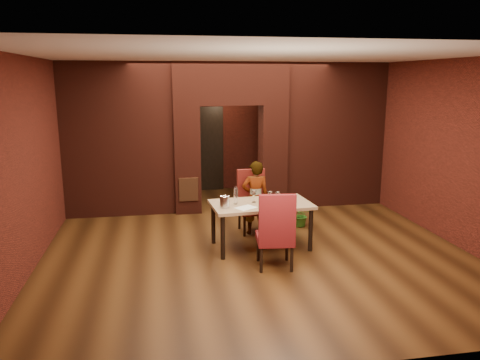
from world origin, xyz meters
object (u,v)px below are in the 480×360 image
Objects in this scene: wine_bucket at (225,202)px; wine_glass_b at (270,197)px; wine_glass_a at (254,196)px; wine_glass_c at (278,198)px; water_bottle at (236,195)px; potted_plant at (300,214)px; dining_table at (261,225)px; chair_near at (275,229)px; chair_far at (254,202)px; person_seated at (255,198)px.

wine_glass_b is at bearing 16.28° from wine_bucket.
wine_glass_c is (0.38, -0.15, -0.00)m from wine_glass_a.
wine_glass_a is 0.68× the size of water_bottle.
potted_plant is at bearing 35.50° from wine_bucket.
dining_table is 8.36× the size of wine_glass_c.
potted_plant is at bearing 40.36° from dining_table.
wine_glass_c is 0.93m from wine_bucket.
chair_near is 1.00m from wine_bucket.
wine_glass_b is 0.92× the size of wine_bucket.
wine_glass_c reaches higher than dining_table.
potted_plant is (0.98, 0.18, -0.35)m from chair_far.
dining_table is at bearing 162.94° from wine_glass_c.
wine_glass_a is 1.01× the size of wine_glass_c.
wine_glass_b is (0.11, -0.68, 0.19)m from person_seated.
wine_glass_c is 1.47m from potted_plant.
water_bottle reaches higher than wine_glass_c.
chair_near reaches higher than wine_glass_b.
wine_bucket is 0.66× the size of water_bottle.
water_bottle is (-0.45, 0.89, 0.33)m from chair_near.
wine_glass_a is at bearing 79.18° from person_seated.
chair_near is 0.97m from wine_glass_b.
water_bottle is at bearing 171.51° from wine_glass_c.
wine_glass_b is (0.12, -0.77, 0.29)m from chair_far.
wine_glass_b is at bearing 102.44° from person_seated.
water_bottle is (-0.32, -0.05, 0.05)m from wine_glass_a.
dining_table is 0.51m from wine_glass_b.
potted_plant is at bearing 8.59° from chair_far.
chair_far is 0.14m from person_seated.
chair_far is (0.04, 0.82, 0.19)m from dining_table.
chair_near is 2.16m from potted_plant.
chair_near is 5.92× the size of wine_glass_a.
person_seated is at bearing -84.46° from chair_near.
potted_plant is at bearing -160.68° from person_seated.
chair_near is at bearing 92.06° from person_seated.
wine_glass_a is 1.13× the size of wine_glass_b.
person_seated is 0.89m from water_bottle.
water_bottle is (-0.43, 0.02, 0.54)m from dining_table.
wine_glass_a is at bearing 176.45° from wine_glass_b.
wine_bucket is at bearing -136.63° from water_bottle.
person_seated is 1.17m from wine_bucket.
chair_near is at bearing -45.51° from wine_bucket.
wine_bucket is (-0.82, -0.24, 0.01)m from wine_glass_b.
person_seated is 0.86m from wine_glass_c.
wine_glass_c is at bearing -21.94° from wine_glass_a.
wine_glass_a is at bearing 143.20° from dining_table.
wine_glass_a is 1.04× the size of wine_bucket.
wine_glass_a is at bearing 25.24° from wine_bucket.
dining_table is 0.79m from person_seated.
wine_glass_b is at bearing -82.94° from chair_far.
wine_bucket is at bearing -38.77° from chair_near.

